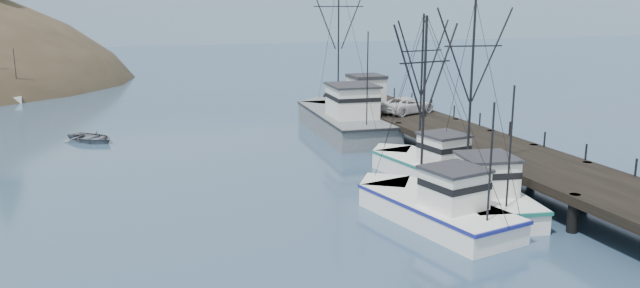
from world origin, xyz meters
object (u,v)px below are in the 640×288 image
Objects in this scene: pier at (460,137)px; trawler_mid at (432,207)px; pier_shed at (366,90)px; motorboat at (92,141)px; trawler_near at (473,191)px; work_vessel at (344,119)px; trawler_far at (428,166)px; pickup_truck at (408,105)px.

pier is 3.92× the size of trawler_mid.
motorboat is (-24.39, 1.14, -3.42)m from pier_shed.
trawler_mid is 2.39× the size of motorboat.
trawler_near is 3.72× the size of pier_shed.
work_vessel is (3.93, 23.29, 0.41)m from trawler_mid.
trawler_near is at bearing -98.18° from pier_shed.
motorboat is (-21.32, 3.26, -1.23)m from work_vessel.
trawler_near is at bearing -90.89° from work_vessel.
trawler_far is at bearing -80.88° from motorboat.
trawler_near is 0.68× the size of work_vessel.
work_vessel is (-4.57, 12.04, -0.46)m from pier.
trawler_mid is (-3.60, -1.74, -0.00)m from trawler_near.
trawler_far is at bearing 88.24° from trawler_near.
pickup_truck is 26.92m from motorboat.
pier is 6.15m from trawler_far.
trawler_near reaches higher than trawler_mid.
trawler_mid is 0.64× the size of work_vessel.
trawler_mid is 21.86m from pickup_truck.
pickup_truck is at bearing 69.06° from trawler_far.
pier_shed is at bearing 79.82° from trawler_far.
motorboat is at bearing 56.48° from pickup_truck.
pickup_truck is at bearing -52.90° from motorboat.
pier_shed is at bearing 34.59° from work_vessel.
trawler_mid reaches higher than pickup_truck.
pier_shed is 5.67m from pickup_truck.
pier_shed is at bearing 81.82° from trawler_near.
pickup_truck is (0.09, 8.75, 1.02)m from pier.
trawler_near is 1.06× the size of trawler_mid.
trawler_far is at bearing -90.58° from work_vessel.
trawler_near is 2.34× the size of pickup_truck.
pier_shed is (3.07, 2.12, 2.19)m from work_vessel.
trawler_far reaches higher than pier_shed.
trawler_far is (0.17, 5.68, 0.00)m from trawler_near.
pier_shed is (3.40, 23.67, 2.60)m from trawler_near.
pier is 30.12m from motorboat.
pickup_truck is (4.81, 12.58, 1.89)m from trawler_far.
trawler_near is 21.56m from work_vessel.
work_vessel is at bearing 110.78° from pier.
pier is at bearing 62.73° from trawler_near.
pier_shed reaches higher than pier.
trawler_mid is 3.51× the size of pier_shed.
trawler_far is at bearing -141.00° from pier.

